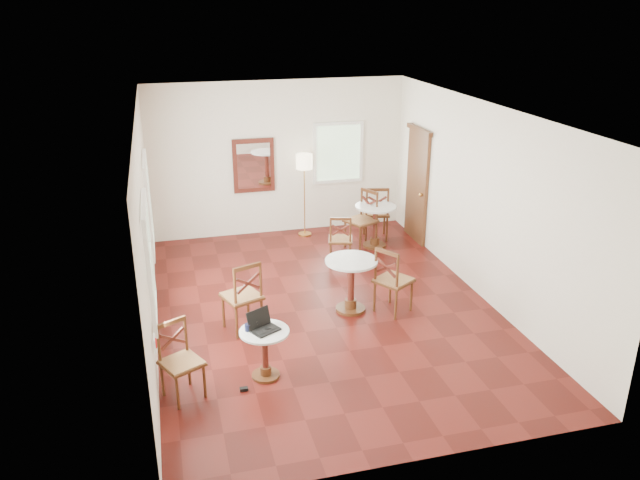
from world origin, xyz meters
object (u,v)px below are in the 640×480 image
at_px(cafe_table_back, 375,221).
at_px(navy_mug, 248,327).
at_px(chair_near_a, 243,296).
at_px(mouse, 267,329).
at_px(chair_back_a, 376,212).
at_px(chair_mid_a, 340,239).
at_px(chair_back_b, 362,220).
at_px(cafe_table_near, 265,348).
at_px(chair_near_b, 181,361).
at_px(power_adapter, 244,389).
at_px(chair_mid_b, 393,280).
at_px(laptop, 262,325).
at_px(cafe_table_mid, 351,279).
at_px(floor_lamp, 304,167).
at_px(water_glass, 256,325).

height_order(cafe_table_back, navy_mug, cafe_table_back).
height_order(chair_near_a, navy_mug, chair_near_a).
bearing_deg(mouse, chair_back_a, 45.51).
height_order(chair_mid_a, chair_back_b, chair_back_b).
relative_size(cafe_table_near, mouse, 6.07).
height_order(chair_near_b, power_adapter, chair_near_b).
bearing_deg(chair_mid_b, cafe_table_near, 87.30).
distance_m(cafe_table_back, chair_back_b, 0.26).
bearing_deg(chair_back_b, mouse, -58.39).
bearing_deg(mouse, navy_mug, 158.49).
distance_m(chair_near_b, chair_back_a, 5.88).
bearing_deg(laptop, cafe_table_mid, 13.45).
bearing_deg(chair_near_a, chair_mid_b, 158.85).
xyz_separation_m(cafe_table_near, chair_back_a, (2.92, 4.22, 0.13)).
height_order(chair_back_a, navy_mug, chair_back_a).
height_order(cafe_table_near, chair_back_a, chair_back_a).
height_order(chair_near_b, navy_mug, chair_near_b).
relative_size(chair_near_a, floor_lamp, 0.65).
bearing_deg(chair_mid_b, navy_mug, 84.27).
bearing_deg(cafe_table_back, chair_near_b, -133.76).
height_order(chair_mid_a, floor_lamp, floor_lamp).
distance_m(cafe_table_near, cafe_table_back, 4.71).
xyz_separation_m(chair_near_a, floor_lamp, (1.72, 3.50, 0.86)).
height_order(cafe_table_near, water_glass, water_glass).
bearing_deg(chair_near_b, mouse, -18.74).
distance_m(chair_mid_a, chair_back_b, 0.89).
bearing_deg(water_glass, navy_mug, -158.59).
relative_size(cafe_table_back, chair_mid_b, 0.78).
relative_size(chair_back_a, power_adapter, 10.90).
distance_m(floor_lamp, mouse, 5.06).
bearing_deg(cafe_table_near, chair_mid_b, 30.12).
xyz_separation_m(chair_mid_b, power_adapter, (-2.45, -1.47, -0.50)).
height_order(chair_near_b, chair_back_b, chair_back_b).
xyz_separation_m(chair_near_b, floor_lamp, (2.64, 4.90, 0.92)).
bearing_deg(navy_mug, chair_back_a, 53.27).
xyz_separation_m(cafe_table_back, chair_back_a, (0.15, 0.41, 0.03)).
distance_m(chair_back_b, water_glass, 4.58).
bearing_deg(cafe_table_back, chair_back_a, 69.44).
distance_m(cafe_table_back, chair_near_a, 3.84).
bearing_deg(cafe_table_back, water_glass, -127.52).
relative_size(chair_back_a, navy_mug, 9.24).
height_order(chair_back_b, floor_lamp, floor_lamp).
height_order(cafe_table_near, laptop, laptop).
bearing_deg(chair_back_b, chair_mid_b, -33.89).
distance_m(cafe_table_near, navy_mug, 0.35).
distance_m(chair_near_a, laptop, 1.23).
bearing_deg(chair_back_b, chair_near_a, -70.69).
distance_m(chair_back_b, mouse, 4.58).
height_order(navy_mug, power_adapter, navy_mug).
bearing_deg(mouse, water_glass, 135.81).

